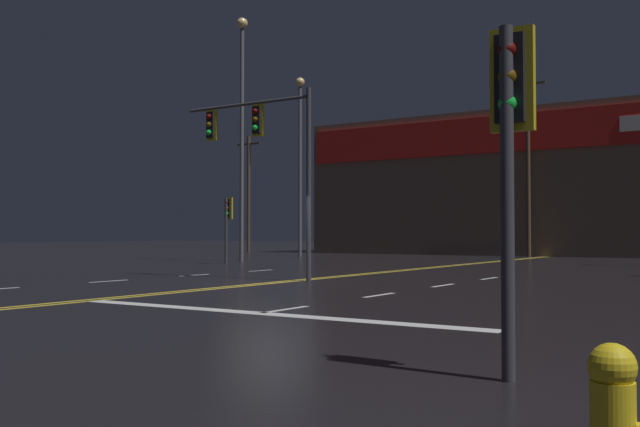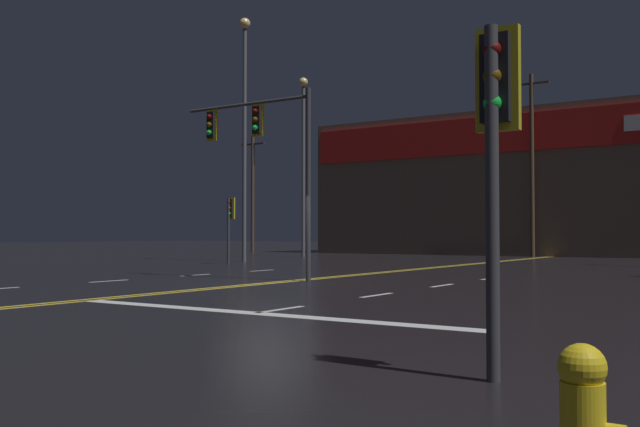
# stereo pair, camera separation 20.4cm
# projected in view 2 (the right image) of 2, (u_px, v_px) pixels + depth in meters

# --- Properties ---
(ground_plane) EXTENTS (200.00, 200.00, 0.00)m
(ground_plane) POSITION_uv_depth(u_px,v_px,m) (268.00, 283.00, 19.72)
(ground_plane) COLOR black
(road_markings) EXTENTS (13.12, 60.00, 0.01)m
(road_markings) POSITION_uv_depth(u_px,v_px,m) (266.00, 287.00, 18.38)
(road_markings) COLOR gold
(road_markings) RESTS_ON ground
(traffic_signal_median) EXTENTS (4.72, 0.36, 5.64)m
(traffic_signal_median) POSITION_uv_depth(u_px,v_px,m) (257.00, 138.00, 21.79)
(traffic_signal_median) COLOR #38383D
(traffic_signal_median) RESTS_ON ground
(traffic_signal_corner_southeast) EXTENTS (0.42, 0.36, 3.31)m
(traffic_signal_corner_southeast) POSITION_uv_depth(u_px,v_px,m) (495.00, 119.00, 6.68)
(traffic_signal_corner_southeast) COLOR #38383D
(traffic_signal_corner_southeast) RESTS_ON ground
(traffic_signal_corner_northwest) EXTENTS (0.42, 0.36, 3.06)m
(traffic_signal_corner_northwest) POSITION_uv_depth(u_px,v_px,m) (230.00, 215.00, 32.77)
(traffic_signal_corner_northwest) COLOR #38383D
(traffic_signal_corner_northwest) RESTS_ON ground
(streetlight_near_left) EXTENTS (0.56, 0.56, 12.36)m
(streetlight_near_left) POSITION_uv_depth(u_px,v_px,m) (245.00, 111.00, 36.01)
(streetlight_near_left) COLOR #59595E
(streetlight_near_left) RESTS_ON ground
(streetlight_median_approach) EXTENTS (0.56, 0.56, 11.05)m
(streetlight_median_approach) POSITION_uv_depth(u_px,v_px,m) (303.00, 144.00, 43.84)
(streetlight_median_approach) COLOR #59595E
(streetlight_median_approach) RESTS_ON ground
(fire_hydrant) EXTENTS (0.35, 0.26, 0.76)m
(fire_hydrant) POSITION_uv_depth(u_px,v_px,m) (583.00, 410.00, 3.84)
(fire_hydrant) COLOR gold
(fire_hydrant) RESTS_ON ground
(building_backdrop) EXTENTS (33.90, 10.23, 9.39)m
(building_backdrop) POSITION_uv_depth(u_px,v_px,m) (570.00, 184.00, 47.65)
(building_backdrop) COLOR brown
(building_backdrop) RESTS_ON ground
(utility_pole_row) EXTENTS (46.31, 0.26, 11.22)m
(utility_pole_row) POSITION_uv_depth(u_px,v_px,m) (546.00, 170.00, 43.08)
(utility_pole_row) COLOR #4C3828
(utility_pole_row) RESTS_ON ground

